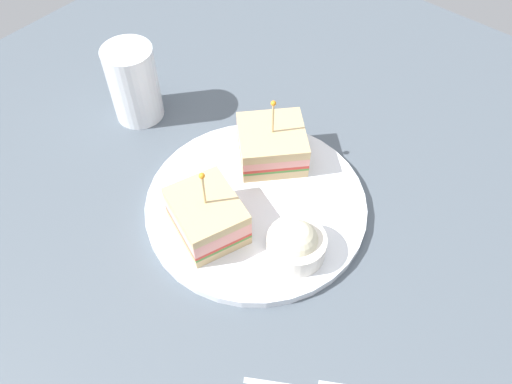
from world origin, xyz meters
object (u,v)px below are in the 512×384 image
(sandwich_half_back, at_px, (272,144))
(sandwich_half_front, at_px, (207,216))
(plate, at_px, (256,204))
(coleslaw_bowl, at_px, (296,244))
(drink_glass, at_px, (135,88))

(sandwich_half_back, bearing_deg, sandwich_half_front, 96.57)
(plate, bearing_deg, coleslaw_bowl, 162.06)
(plate, relative_size, coleslaw_bowl, 4.07)
(sandwich_half_back, bearing_deg, plate, 114.86)
(sandwich_half_front, distance_m, drink_glass, 0.25)
(sandwich_half_front, xyz_separation_m, drink_glass, (0.23, -0.09, 0.01))
(sandwich_half_back, relative_size, coleslaw_bowl, 1.73)
(coleslaw_bowl, distance_m, drink_glass, 0.34)
(plate, bearing_deg, drink_glass, -5.06)
(plate, xyz_separation_m, coleslaw_bowl, (-0.09, 0.03, 0.03))
(plate, xyz_separation_m, drink_glass, (0.25, -0.02, 0.04))
(drink_glass, bearing_deg, sandwich_half_front, 158.32)
(coleslaw_bowl, relative_size, drink_glass, 0.61)
(sandwich_half_front, bearing_deg, coleslaw_bowl, -157.63)
(drink_glass, bearing_deg, plate, 174.94)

